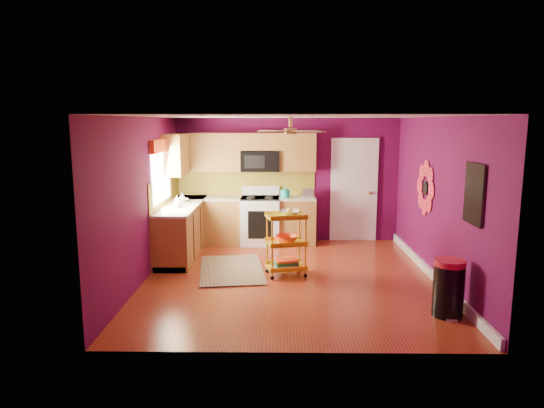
{
  "coord_description": "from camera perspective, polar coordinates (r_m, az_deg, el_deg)",
  "views": [
    {
      "loc": [
        -0.18,
        -7.32,
        2.43
      ],
      "look_at": [
        -0.29,
        0.4,
        1.11
      ],
      "focal_mm": 32.0,
      "sensor_mm": 36.0,
      "label": 1
    }
  ],
  "objects": [
    {
      "name": "trash_can",
      "position": [
        6.56,
        20.05,
        -9.27
      ],
      "size": [
        0.42,
        0.44,
        0.73
      ],
      "color": "black",
      "rests_on": "ground"
    },
    {
      "name": "soap_bottle_b",
      "position": [
        9.3,
        -10.52,
        0.82
      ],
      "size": [
        0.12,
        0.12,
        0.16
      ],
      "primitive_type": "imported",
      "color": "white",
      "rests_on": "lower_cabinets"
    },
    {
      "name": "ground",
      "position": [
        7.71,
        2.11,
        -8.67
      ],
      "size": [
        5.0,
        5.0,
        0.0
      ],
      "primitive_type": "plane",
      "color": "maroon",
      "rests_on": "ground"
    },
    {
      "name": "counter_cup",
      "position": [
        8.62,
        -11.07,
        -0.08
      ],
      "size": [
        0.13,
        0.13,
        0.1
      ],
      "primitive_type": "imported",
      "color": "white",
      "rests_on": "lower_cabinets"
    },
    {
      "name": "rolling_cart",
      "position": [
        7.69,
        1.73,
        -4.38
      ],
      "size": [
        0.69,
        0.57,
        1.09
      ],
      "color": "yellow",
      "rests_on": "ground"
    },
    {
      "name": "teal_kettle",
      "position": [
        9.55,
        1.54,
        1.24
      ],
      "size": [
        0.18,
        0.18,
        0.21
      ],
      "color": "#15A3A0",
      "rests_on": "lower_cabinets"
    },
    {
      "name": "right_wall_art",
      "position": [
        7.45,
        19.66,
        1.53
      ],
      "size": [
        0.04,
        2.74,
        1.04
      ],
      "color": "black",
      "rests_on": "ground"
    },
    {
      "name": "counter_dish",
      "position": [
        9.24,
        -10.49,
        0.45
      ],
      "size": [
        0.24,
        0.24,
        0.06
      ],
      "primitive_type": "imported",
      "color": "white",
      "rests_on": "lower_cabinets"
    },
    {
      "name": "electric_range",
      "position": [
        9.69,
        -1.4,
        -1.88
      ],
      "size": [
        0.76,
        0.66,
        1.13
      ],
      "color": "white",
      "rests_on": "ground"
    },
    {
      "name": "ceiling_fan",
      "position": [
        7.52,
        2.19,
        8.63
      ],
      "size": [
        1.01,
        1.01,
        0.26
      ],
      "color": "#BF8C3F",
      "rests_on": "ground"
    },
    {
      "name": "panel_door",
      "position": [
        10.0,
        9.6,
        1.5
      ],
      "size": [
        0.95,
        0.11,
        2.15
      ],
      "color": "white",
      "rests_on": "ground"
    },
    {
      "name": "soap_bottle_a",
      "position": [
        8.84,
        -11.13,
        0.42
      ],
      "size": [
        0.08,
        0.08,
        0.18
      ],
      "primitive_type": "imported",
      "color": "#EA3F72",
      "rests_on": "lower_cabinets"
    },
    {
      "name": "room_envelope",
      "position": [
        7.36,
        2.4,
        3.48
      ],
      "size": [
        4.54,
        5.04,
        2.52
      ],
      "color": "#55093D",
      "rests_on": "ground"
    },
    {
      "name": "shag_rug",
      "position": [
        8.1,
        -4.78,
        -7.7
      ],
      "size": [
        1.23,
        1.78,
        0.02
      ],
      "primitive_type": "cube",
      "rotation": [
        0.0,
        0.0,
        0.13
      ],
      "color": "black",
      "rests_on": "ground"
    },
    {
      "name": "upper_cabinetry",
      "position": [
        9.57,
        -5.6,
        5.88
      ],
      "size": [
        2.8,
        2.3,
        1.26
      ],
      "color": "brown",
      "rests_on": "ground"
    },
    {
      "name": "lower_cabinets",
      "position": [
        9.42,
        -6.34,
        -2.58
      ],
      "size": [
        2.81,
        2.31,
        0.94
      ],
      "color": "brown",
      "rests_on": "ground"
    },
    {
      "name": "toaster",
      "position": [
        9.63,
        4.25,
        1.32
      ],
      "size": [
        0.22,
        0.15,
        0.18
      ],
      "primitive_type": "cube",
      "color": "beige",
      "rests_on": "lower_cabinets"
    },
    {
      "name": "left_window",
      "position": [
        8.64,
        -12.9,
        4.86
      ],
      "size": [
        0.08,
        1.35,
        1.08
      ],
      "color": "white",
      "rests_on": "ground"
    }
  ]
}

